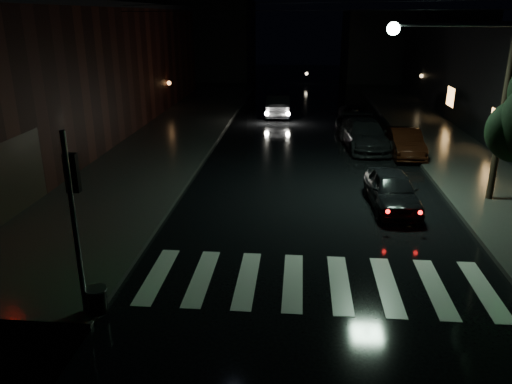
% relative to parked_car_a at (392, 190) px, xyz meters
% --- Properties ---
extents(ground, '(120.00, 120.00, 0.00)m').
position_rel_parked_car_a_xyz_m(ground, '(-5.80, -6.12, -0.66)').
color(ground, black).
rests_on(ground, ground).
extents(sidewalk_left, '(6.00, 44.00, 0.15)m').
position_rel_parked_car_a_xyz_m(sidewalk_left, '(-10.80, 7.88, -0.59)').
color(sidewalk_left, '#282826').
rests_on(sidewalk_left, ground).
extents(sidewalk_right, '(4.00, 44.00, 0.15)m').
position_rel_parked_car_a_xyz_m(sidewalk_right, '(4.20, 7.88, -0.59)').
color(sidewalk_right, '#282826').
rests_on(sidewalk_right, ground).
extents(building_left, '(10.00, 36.00, 7.00)m').
position_rel_parked_car_a_xyz_m(building_left, '(-17.80, 9.88, 2.84)').
color(building_left, black).
rests_on(building_left, ground).
extents(building_far_left, '(14.00, 10.00, 8.00)m').
position_rel_parked_car_a_xyz_m(building_far_left, '(-15.80, 38.88, 3.34)').
color(building_far_left, black).
rests_on(building_far_left, ground).
extents(building_far_right, '(14.00, 10.00, 7.00)m').
position_rel_parked_car_a_xyz_m(building_far_right, '(8.20, 38.88, 2.84)').
color(building_far_right, black).
rests_on(building_far_right, ground).
extents(crosswalk, '(9.00, 3.00, 0.01)m').
position_rel_parked_car_a_xyz_m(crosswalk, '(-2.80, -5.62, -0.66)').
color(crosswalk, beige).
rests_on(crosswalk, ground).
extents(signal_pole_corner, '(0.68, 0.61, 4.20)m').
position_rel_parked_car_a_xyz_m(signal_pole_corner, '(-7.94, -7.58, 0.88)').
color(signal_pole_corner, slate).
rests_on(signal_pole_corner, ground).
extents(utility_pole, '(4.92, 0.44, 8.00)m').
position_rel_parked_car_a_xyz_m(utility_pole, '(3.03, 0.88, 3.94)').
color(utility_pole, black).
rests_on(utility_pole, ground).
extents(parked_car_a, '(1.77, 3.97, 1.33)m').
position_rel_parked_car_a_xyz_m(parked_car_a, '(0.00, 0.00, 0.00)').
color(parked_car_a, black).
rests_on(parked_car_a, ground).
extents(parked_car_b, '(1.41, 4.01, 1.32)m').
position_rel_parked_car_a_xyz_m(parked_car_b, '(1.80, 7.18, -0.00)').
color(parked_car_b, black).
rests_on(parked_car_b, ground).
extents(parked_car_c, '(2.49, 5.22, 1.47)m').
position_rel_parked_car_a_xyz_m(parked_car_c, '(0.00, 8.47, 0.07)').
color(parked_car_c, black).
rests_on(parked_car_c, ground).
extents(parked_car_d, '(2.69, 4.88, 1.29)m').
position_rel_parked_car_a_xyz_m(parked_car_d, '(0.00, 13.64, -0.02)').
color(parked_car_d, black).
rests_on(parked_car_d, ground).
extents(oncoming_car, '(1.68, 4.49, 1.47)m').
position_rel_parked_car_a_xyz_m(oncoming_car, '(-4.84, 16.74, 0.07)').
color(oncoming_car, black).
rests_on(oncoming_car, ground).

